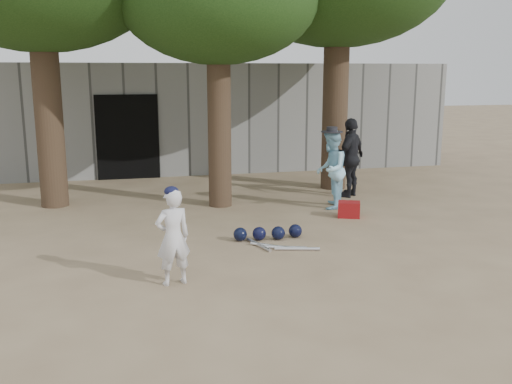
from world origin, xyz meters
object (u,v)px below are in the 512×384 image
object	(u,v)px
spectator_dark	(351,158)
red_bag	(349,209)
boy_player	(173,237)
spectator_blue	(331,170)

from	to	relation	value
spectator_dark	red_bag	distance (m)	2.05
spectator_dark	red_bag	world-z (taller)	spectator_dark
boy_player	spectator_dark	distance (m)	6.35
boy_player	spectator_dark	world-z (taller)	spectator_dark
boy_player	spectator_blue	xyz separation A→B (m)	(3.58, 3.58, 0.16)
spectator_dark	red_bag	xyz separation A→B (m)	(-0.76, -1.76, -0.74)
spectator_blue	red_bag	xyz separation A→B (m)	(0.09, -0.79, -0.66)
spectator_blue	red_bag	bearing A→B (deg)	33.97
boy_player	spectator_blue	distance (m)	5.07
boy_player	spectator_dark	size ratio (longest dim) A/B	0.73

